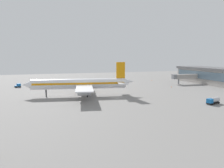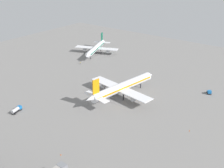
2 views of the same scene
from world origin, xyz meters
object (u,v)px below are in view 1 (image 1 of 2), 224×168
object	(u,v)px
safety_cone_near_gate	(152,81)
fuel_truck	(213,101)
safety_cone_far_side	(86,83)
baggage_tug	(18,85)
safety_cone_mid_apron	(172,87)
airplane_at_gate	(81,84)

from	to	relation	value
safety_cone_near_gate	fuel_truck	bearing A→B (deg)	169.35
safety_cone_near_gate	safety_cone_far_side	size ratio (longest dim) A/B	1.00
safety_cone_near_gate	baggage_tug	bearing A→B (deg)	93.15
fuel_truck	safety_cone_mid_apron	world-z (taller)	fuel_truck
safety_cone_mid_apron	safety_cone_far_side	world-z (taller)	same
baggage_tug	safety_cone_near_gate	bearing A→B (deg)	-29.46
baggage_tug	safety_cone_mid_apron	xyz separation A→B (m)	(-27.26, -88.99, -0.86)
safety_cone_near_gate	safety_cone_mid_apron	world-z (taller)	same
airplane_at_gate	safety_cone_far_side	bearing A→B (deg)	-93.88
safety_cone_mid_apron	baggage_tug	bearing A→B (deg)	72.97
airplane_at_gate	baggage_tug	bearing A→B (deg)	-40.62
airplane_at_gate	safety_cone_mid_apron	bearing A→B (deg)	-160.32
safety_cone_near_gate	airplane_at_gate	bearing A→B (deg)	125.33
baggage_tug	safety_cone_mid_apron	bearing A→B (deg)	-49.64
fuel_truck	baggage_tug	world-z (taller)	fuel_truck
airplane_at_gate	baggage_tug	size ratio (longest dim) A/B	13.82
fuel_truck	baggage_tug	size ratio (longest dim) A/B	1.75
safety_cone_mid_apron	safety_cone_near_gate	bearing A→B (deg)	-7.25
fuel_truck	safety_cone_far_side	distance (m)	84.57
fuel_truck	safety_cone_mid_apron	size ratio (longest dim) A/B	10.96
fuel_truck	safety_cone_near_gate	bearing A→B (deg)	-114.78
baggage_tug	safety_cone_far_side	distance (m)	42.91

